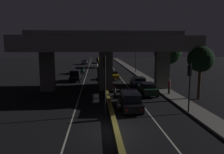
# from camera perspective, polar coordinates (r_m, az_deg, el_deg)

# --- Properties ---
(ground_plane) EXTENTS (200.00, 200.00, 0.00)m
(ground_plane) POSITION_cam_1_polar(r_m,az_deg,el_deg) (16.21, 1.03, -14.20)
(ground_plane) COLOR black
(lane_line_left_inner) EXTENTS (0.12, 126.00, 0.00)m
(lane_line_left_inner) POSITION_cam_1_polar(r_m,az_deg,el_deg) (50.35, -6.59, 1.08)
(lane_line_left_inner) COLOR beige
(lane_line_left_inner) RESTS_ON ground_plane
(lane_line_right_inner) EXTENTS (0.12, 126.00, 0.00)m
(lane_line_right_inner) POSITION_cam_1_polar(r_m,az_deg,el_deg) (50.54, 1.22, 1.16)
(lane_line_right_inner) COLOR beige
(lane_line_right_inner) RESTS_ON ground_plane
(median_divider) EXTENTS (0.39, 126.00, 0.37)m
(median_divider) POSITION_cam_1_polar(r_m,az_deg,el_deg) (50.30, -2.68, 1.33)
(median_divider) COLOR olive
(median_divider) RESTS_ON ground_plane
(sidewalk_right) EXTENTS (2.05, 126.00, 0.15)m
(sidewalk_right) POSITION_cam_1_polar(r_m,az_deg,el_deg) (44.37, 7.98, 0.20)
(sidewalk_right) COLOR slate
(sidewalk_right) RESTS_ON ground_plane
(elevated_overpass) EXTENTS (21.99, 12.52, 8.21)m
(elevated_overpass) POSITION_cam_1_polar(r_m,az_deg,el_deg) (30.23, -1.66, 8.13)
(elevated_overpass) COLOR slate
(elevated_overpass) RESTS_ON ground_plane
(traffic_light_left_of_median) EXTENTS (0.30, 0.49, 5.36)m
(traffic_light_left_of_median) POSITION_cam_1_polar(r_m,az_deg,el_deg) (19.13, -1.84, 0.58)
(traffic_light_left_of_median) COLOR black
(traffic_light_left_of_median) RESTS_ON ground_plane
(traffic_light_right_of_median) EXTENTS (0.30, 0.49, 4.62)m
(traffic_light_right_of_median) POSITION_cam_1_polar(r_m,az_deg,el_deg) (20.98, 19.59, -0.56)
(traffic_light_right_of_median) COLOR black
(traffic_light_right_of_median) RESTS_ON ground_plane
(street_lamp) EXTENTS (2.84, 0.32, 8.15)m
(street_lamp) POSITION_cam_1_polar(r_m,az_deg,el_deg) (49.83, 5.79, 6.63)
(street_lamp) COLOR #2D2D30
(street_lamp) RESTS_ON ground_plane
(car_black_lead) EXTENTS (2.06, 4.49, 1.76)m
(car_black_lead) POSITION_cam_1_polar(r_m,az_deg,el_deg) (21.20, 4.90, -6.17)
(car_black_lead) COLOR black
(car_black_lead) RESTS_ON ground_plane
(car_dark_green_second) EXTENTS (1.96, 4.29, 1.58)m
(car_dark_green_second) POSITION_cam_1_polar(r_m,az_deg,el_deg) (27.85, 9.26, -3.02)
(car_dark_green_second) COLOR black
(car_dark_green_second) RESTS_ON ground_plane
(car_dark_blue_third) EXTENTS (2.05, 4.80, 1.41)m
(car_dark_blue_third) POSITION_cam_1_polar(r_m,az_deg,el_deg) (33.62, 6.99, -1.15)
(car_dark_blue_third) COLOR #141938
(car_dark_blue_third) RESTS_ON ground_plane
(car_taxi_yellow_fourth) EXTENTS (2.02, 4.81, 1.49)m
(car_taxi_yellow_fourth) POSITION_cam_1_polar(r_m,az_deg,el_deg) (40.72, 0.27, 0.54)
(car_taxi_yellow_fourth) COLOR gold
(car_taxi_yellow_fourth) RESTS_ON ground_plane
(car_black_lead_oncoming) EXTENTS (1.96, 4.41, 1.99)m
(car_black_lead_oncoming) POSITION_cam_1_polar(r_m,az_deg,el_deg) (38.70, -9.56, 0.43)
(car_black_lead_oncoming) COLOR black
(car_black_lead_oncoming) RESTS_ON ground_plane
(car_dark_green_second_oncoming) EXTENTS (2.07, 4.16, 1.52)m
(car_dark_green_second_oncoming) POSITION_cam_1_polar(r_m,az_deg,el_deg) (49.25, -8.44, 1.80)
(car_dark_green_second_oncoming) COLOR black
(car_dark_green_second_oncoming) RESTS_ON ground_plane
(car_white_third_oncoming) EXTENTS (2.08, 4.76, 1.48)m
(car_white_third_oncoming) POSITION_cam_1_polar(r_m,az_deg,el_deg) (61.83, -4.54, 3.13)
(car_white_third_oncoming) COLOR silver
(car_white_third_oncoming) RESTS_ON ground_plane
(car_grey_fourth_oncoming) EXTENTS (1.91, 4.39, 1.40)m
(car_grey_fourth_oncoming) POSITION_cam_1_polar(r_m,az_deg,el_deg) (73.97, -7.17, 3.90)
(car_grey_fourth_oncoming) COLOR #515459
(car_grey_fourth_oncoming) RESTS_ON ground_plane
(motorcycle_white_filtering_near) EXTENTS (0.32, 1.91, 1.37)m
(motorcycle_white_filtering_near) POSITION_cam_1_polar(r_m,az_deg,el_deg) (21.28, 1.80, -7.05)
(motorcycle_white_filtering_near) COLOR black
(motorcycle_white_filtering_near) RESTS_ON ground_plane
(motorcycle_black_filtering_mid) EXTENTS (0.33, 1.81, 1.49)m
(motorcycle_black_filtering_mid) POSITION_cam_1_polar(r_m,az_deg,el_deg) (26.21, 0.69, -4.03)
(motorcycle_black_filtering_mid) COLOR black
(motorcycle_black_filtering_mid) RESTS_ON ground_plane
(pedestrian_on_sidewalk) EXTENTS (0.32, 0.32, 1.83)m
(pedestrian_on_sidewalk) POSITION_cam_1_polar(r_m,az_deg,el_deg) (28.35, 14.71, -2.42)
(pedestrian_on_sidewalk) COLOR #2D261E
(pedestrian_on_sidewalk) RESTS_ON sidewalk_right
(roadside_tree_kerbside_near) EXTENTS (2.98, 2.98, 6.16)m
(roadside_tree_kerbside_near) POSITION_cam_1_polar(r_m,az_deg,el_deg) (26.88, 22.14, 4.28)
(roadside_tree_kerbside_near) COLOR #38281C
(roadside_tree_kerbside_near) RESTS_ON ground_plane
(roadside_tree_kerbside_mid) EXTENTS (4.62, 4.62, 7.76)m
(roadside_tree_kerbside_mid) POSITION_cam_1_polar(r_m,az_deg,el_deg) (36.98, 14.40, 6.78)
(roadside_tree_kerbside_mid) COLOR #38281C
(roadside_tree_kerbside_mid) RESTS_ON ground_plane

